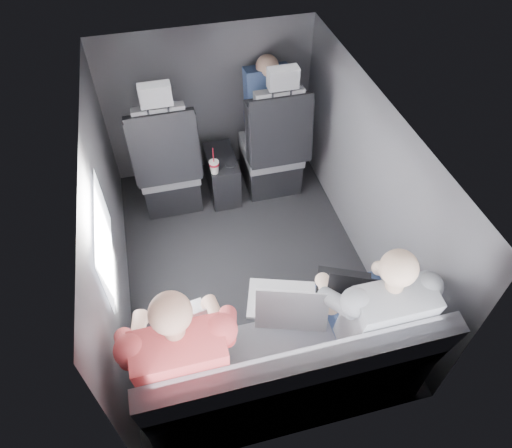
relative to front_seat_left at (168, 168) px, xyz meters
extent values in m
plane|color=black|center=(0.45, -0.84, -0.40)|extent=(2.60, 2.60, 0.00)
plane|color=#B2B2AD|center=(0.45, -0.84, 0.95)|extent=(2.60, 2.60, 0.00)
cube|color=#56565B|center=(-0.45, -0.84, 0.27)|extent=(0.02, 2.60, 1.35)
cube|color=#56565B|center=(1.35, -0.84, 0.27)|extent=(0.02, 2.60, 1.35)
cube|color=#56565B|center=(0.45, 0.46, 0.27)|extent=(1.80, 0.02, 1.35)
cube|color=#56565B|center=(0.45, -2.14, 0.27)|extent=(1.80, 0.02, 1.35)
cube|color=white|center=(-0.43, -1.14, 0.50)|extent=(0.02, 0.75, 0.42)
cube|color=black|center=(0.90, -0.17, 0.40)|extent=(0.35, 0.11, 0.59)
cube|color=black|center=(0.00, 0.08, -0.25)|extent=(0.46, 0.48, 0.30)
cube|color=slate|center=(0.00, 0.06, -0.02)|extent=(0.48, 0.46, 0.14)
cube|color=slate|center=(0.00, -0.14, 0.35)|extent=(0.38, 0.18, 0.61)
cube|color=black|center=(-0.22, -0.14, 0.32)|extent=(0.08, 0.21, 0.53)
cube|color=black|center=(0.22, -0.14, 0.32)|extent=(0.08, 0.21, 0.53)
cube|color=black|center=(0.00, -0.20, 0.34)|extent=(0.50, 0.11, 0.58)
cube|color=slate|center=(0.00, -0.18, 0.79)|extent=(0.22, 0.10, 0.15)
cube|color=black|center=(0.90, 0.08, -0.25)|extent=(0.46, 0.48, 0.30)
cube|color=slate|center=(0.90, 0.06, -0.02)|extent=(0.48, 0.46, 0.14)
cube|color=slate|center=(0.90, -0.14, 0.35)|extent=(0.38, 0.18, 0.61)
cube|color=black|center=(0.68, -0.14, 0.32)|extent=(0.08, 0.21, 0.53)
cube|color=black|center=(1.12, -0.14, 0.32)|extent=(0.08, 0.21, 0.53)
cube|color=black|center=(0.90, -0.20, 0.34)|extent=(0.50, 0.11, 0.58)
cube|color=slate|center=(0.90, -0.18, 0.79)|extent=(0.22, 0.10, 0.15)
cube|color=black|center=(0.45, 0.04, -0.20)|extent=(0.24, 0.48, 0.40)
cylinder|color=black|center=(0.40, -0.08, 0.00)|extent=(0.09, 0.09, 0.01)
cylinder|color=black|center=(0.51, -0.08, 0.00)|extent=(0.09, 0.09, 0.01)
cube|color=slate|center=(0.45, -1.86, -0.18)|extent=(1.60, 0.50, 0.45)
cube|color=slate|center=(0.45, -2.09, 0.28)|extent=(1.60, 0.17, 0.47)
cylinder|color=red|center=(0.36, -0.14, 0.09)|extent=(0.08, 0.08, 0.02)
cylinder|color=white|center=(0.36, -0.14, 0.11)|extent=(0.08, 0.08, 0.01)
cylinder|color=red|center=(0.36, -0.14, 0.18)|extent=(0.01, 0.01, 0.13)
cube|color=silver|center=(-0.09, -1.59, 0.19)|extent=(0.34, 0.27, 0.02)
cube|color=silver|center=(-0.09, -1.61, 0.20)|extent=(0.27, 0.16, 0.00)
cube|color=silver|center=(-0.09, -1.53, 0.20)|extent=(0.10, 0.06, 0.00)
cube|color=silver|center=(-0.09, -1.74, 0.30)|extent=(0.32, 0.12, 0.22)
cube|color=white|center=(-0.09, -1.73, 0.30)|extent=(0.28, 0.09, 0.19)
cube|color=#B4B4B9|center=(0.50, -1.59, 0.19)|extent=(0.46, 0.38, 0.02)
cube|color=silver|center=(0.50, -1.60, 0.20)|extent=(0.35, 0.24, 0.00)
cube|color=#B4B4B9|center=(0.50, -1.50, 0.20)|extent=(0.13, 0.09, 0.00)
cube|color=#B4B4B9|center=(0.50, -1.76, 0.33)|extent=(0.40, 0.20, 0.26)
cube|color=white|center=(0.50, -1.75, 0.32)|extent=(0.35, 0.17, 0.22)
cube|color=black|center=(0.89, -1.58, 0.19)|extent=(0.39, 0.34, 0.02)
cube|color=black|center=(0.89, -1.59, 0.20)|extent=(0.29, 0.22, 0.00)
cube|color=black|center=(0.89, -1.51, 0.20)|extent=(0.11, 0.09, 0.00)
cube|color=black|center=(0.89, -1.72, 0.30)|extent=(0.32, 0.20, 0.22)
cube|color=white|center=(0.89, -1.71, 0.30)|extent=(0.28, 0.16, 0.18)
cube|color=#36363B|center=(-0.22, -1.74, 0.12)|extent=(0.16, 0.46, 0.14)
cube|color=#36363B|center=(0.01, -1.74, 0.12)|extent=(0.16, 0.46, 0.14)
cube|color=#36363B|center=(-0.22, -1.50, -0.18)|extent=(0.14, 0.14, 0.45)
cube|color=#36363B|center=(0.01, -1.50, -0.18)|extent=(0.14, 0.14, 0.45)
cube|color=#BE3E46|center=(-0.11, -1.94, 0.38)|extent=(0.42, 0.28, 0.57)
sphere|color=tan|center=(-0.11, -1.91, 0.79)|extent=(0.19, 0.19, 0.19)
cylinder|color=tan|center=(-0.32, -1.66, 0.28)|extent=(0.12, 0.29, 0.13)
cylinder|color=tan|center=(0.10, -1.66, 0.28)|extent=(0.12, 0.29, 0.13)
cube|color=navy|center=(0.83, -1.74, 0.11)|extent=(0.15, 0.44, 0.13)
cube|color=navy|center=(1.06, -1.74, 0.11)|extent=(0.15, 0.44, 0.13)
cube|color=navy|center=(0.83, -1.51, -0.18)|extent=(0.13, 0.13, 0.45)
cube|color=navy|center=(1.06, -1.51, -0.18)|extent=(0.13, 0.13, 0.45)
cube|color=gray|center=(0.95, -1.94, 0.36)|extent=(0.40, 0.27, 0.55)
sphere|color=#D6B092|center=(0.95, -1.91, 0.76)|extent=(0.18, 0.18, 0.18)
cylinder|color=#D6B092|center=(0.74, -1.66, 0.27)|extent=(0.11, 0.28, 0.12)
cylinder|color=#D6B092|center=(1.15, -1.66, 0.27)|extent=(0.11, 0.28, 0.12)
cube|color=navy|center=(0.91, 0.24, 0.38)|extent=(0.37, 0.24, 0.54)
sphere|color=tan|center=(0.91, 0.26, 0.65)|extent=(0.18, 0.18, 0.18)
cube|color=navy|center=(0.91, 0.30, 0.09)|extent=(0.31, 0.37, 0.11)
camera|label=1|loc=(-0.02, -3.00, 2.43)|focal=32.00mm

